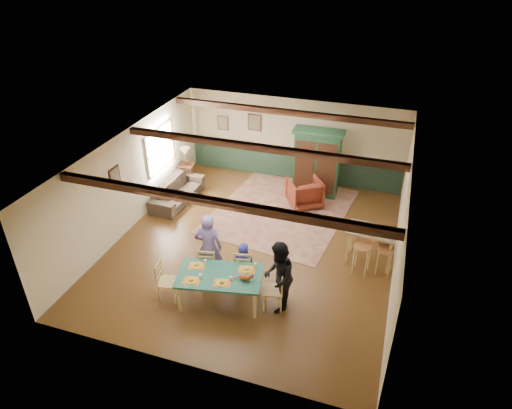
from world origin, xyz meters
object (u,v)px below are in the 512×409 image
(cat, at_px, (245,277))
(sofa, at_px, (177,191))
(dining_table, at_px, (220,289))
(table_lamp, at_px, (185,156))
(dining_chair_end_right, at_px, (273,289))
(bar_stool_left, at_px, (362,252))
(dining_chair_far_left, at_px, (209,263))
(dining_chair_end_left, at_px, (168,281))
(armoire, at_px, (317,163))
(end_table, at_px, (187,173))
(person_woman, at_px, (278,277))
(bar_stool_right, at_px, (385,254))
(armchair, at_px, (304,192))
(counter_table, at_px, (370,246))
(person_child, at_px, (244,262))
(person_man, at_px, (209,247))
(dining_chair_far_right, at_px, (243,266))

(cat, bearing_deg, sofa, 121.73)
(dining_table, relative_size, table_lamp, 3.11)
(dining_chair_end_right, distance_m, bar_stool_left, 2.43)
(cat, relative_size, bar_stool_left, 0.31)
(dining_chair_far_left, xyz_separation_m, dining_chair_end_left, (-0.59, -0.86, 0.00))
(armoire, relative_size, end_table, 3.31)
(person_woman, xyz_separation_m, bar_stool_right, (2.06, 1.90, -0.28))
(dining_table, relative_size, bar_stool_left, 1.54)
(person_woman, height_order, cat, person_woman)
(cat, height_order, armoire, armoire)
(armoire, bearing_deg, person_woman, -87.90)
(sofa, relative_size, end_table, 3.38)
(dining_chair_end_right, height_order, end_table, dining_chair_end_right)
(dining_table, distance_m, armoire, 5.56)
(armchair, distance_m, counter_table, 3.06)
(dining_chair_end_right, relative_size, person_child, 0.95)
(dining_chair_end_left, height_order, bar_stool_right, bar_stool_right)
(person_man, bearing_deg, person_woman, 154.13)
(dining_chair_end_right, xyz_separation_m, armoire, (-0.18, 5.21, 0.57))
(person_child, relative_size, counter_table, 0.88)
(dining_chair_far_left, bearing_deg, table_lamp, -69.84)
(end_table, height_order, bar_stool_right, bar_stool_right)
(dining_chair_end_right, bearing_deg, counter_table, 129.67)
(dining_chair_end_right, bearing_deg, bar_stool_right, 120.13)
(person_woman, distance_m, armoire, 5.21)
(dining_chair_end_left, xyz_separation_m, bar_stool_left, (3.90, 2.25, 0.11))
(person_man, distance_m, armchair, 4.18)
(dining_chair_end_right, height_order, bar_stool_right, bar_stool_right)
(cat, xyz_separation_m, table_lamp, (-3.71, 4.86, 0.08))
(dining_table, xyz_separation_m, armoire, (0.95, 5.44, 0.67))
(person_child, xyz_separation_m, armchair, (0.55, 3.78, -0.08))
(armoire, relative_size, table_lamp, 3.61)
(dining_chair_far_left, height_order, counter_table, same)
(armchair, xyz_separation_m, sofa, (-3.69, -0.94, -0.11))
(dining_chair_end_left, distance_m, sofa, 4.32)
(dining_table, height_order, bar_stool_left, bar_stool_left)
(person_woman, relative_size, bar_stool_left, 1.42)
(person_man, height_order, counter_table, person_man)
(armoire, bearing_deg, dining_chair_far_right, -99.51)
(cat, distance_m, counter_table, 3.40)
(person_child, distance_m, counter_table, 3.11)
(dining_table, relative_size, bar_stool_right, 1.66)
(dining_chair_end_left, distance_m, person_man, 1.17)
(dining_chair_far_left, height_order, end_table, dining_chair_far_left)
(armchair, xyz_separation_m, end_table, (-3.94, 0.23, -0.11))
(person_woman, height_order, person_child, person_woman)
(bar_stool_right, bearing_deg, person_child, -156.93)
(dining_chair_end_left, bearing_deg, person_man, -43.15)
(end_table, bearing_deg, dining_chair_end_right, -47.34)
(bar_stool_left, bearing_deg, table_lamp, 161.34)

